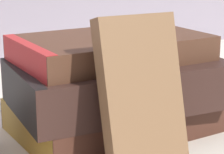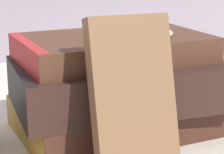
{
  "view_description": "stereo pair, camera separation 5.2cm",
  "coord_description": "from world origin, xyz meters",
  "px_view_note": "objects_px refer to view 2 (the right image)",
  "views": [
    {
      "loc": [
        -0.2,
        -0.42,
        0.21
      ],
      "look_at": [
        0.03,
        0.03,
        0.07
      ],
      "focal_mm": 75.0,
      "sensor_mm": 36.0,
      "label": 1
    },
    {
      "loc": [
        -0.15,
        -0.44,
        0.21
      ],
      "look_at": [
        0.03,
        0.03,
        0.07
      ],
      "focal_mm": 75.0,
      "sensor_mm": 36.0,
      "label": 2
    }
  ],
  "objects_px": {
    "book_flat_middle": "(115,83)",
    "book_leaning_front": "(133,103)",
    "pocket_watch": "(149,33)",
    "reading_glasses": "(34,99)",
    "book_flat_bottom": "(116,115)",
    "book_flat_top": "(109,48)"
  },
  "relations": [
    {
      "from": "book_flat_bottom",
      "to": "book_flat_top",
      "type": "relative_size",
      "value": 1.14
    },
    {
      "from": "book_leaning_front",
      "to": "book_flat_middle",
      "type": "bearing_deg",
      "value": 78.71
    },
    {
      "from": "reading_glasses",
      "to": "book_flat_middle",
      "type": "bearing_deg",
      "value": -91.37
    },
    {
      "from": "book_flat_top",
      "to": "reading_glasses",
      "type": "relative_size",
      "value": 2.21
    },
    {
      "from": "book_flat_middle",
      "to": "book_leaning_front",
      "type": "relative_size",
      "value": 1.56
    },
    {
      "from": "book_flat_middle",
      "to": "reading_glasses",
      "type": "distance_m",
      "value": 0.19
    },
    {
      "from": "book_flat_bottom",
      "to": "book_flat_middle",
      "type": "bearing_deg",
      "value": -121.59
    },
    {
      "from": "book_flat_top",
      "to": "reading_glasses",
      "type": "distance_m",
      "value": 0.19
    },
    {
      "from": "reading_glasses",
      "to": "book_flat_bottom",
      "type": "bearing_deg",
      "value": -87.56
    },
    {
      "from": "book_flat_bottom",
      "to": "pocket_watch",
      "type": "bearing_deg",
      "value": -30.37
    },
    {
      "from": "book_flat_top",
      "to": "book_leaning_front",
      "type": "height_order",
      "value": "book_leaning_front"
    },
    {
      "from": "pocket_watch",
      "to": "reading_glasses",
      "type": "height_order",
      "value": "pocket_watch"
    },
    {
      "from": "book_leaning_front",
      "to": "reading_glasses",
      "type": "height_order",
      "value": "book_leaning_front"
    },
    {
      "from": "book_leaning_front",
      "to": "pocket_watch",
      "type": "xyz_separation_m",
      "value": [
        0.06,
        0.09,
        0.05
      ]
    },
    {
      "from": "book_flat_middle",
      "to": "reading_glasses",
      "type": "height_order",
      "value": "book_flat_middle"
    },
    {
      "from": "book_flat_middle",
      "to": "pocket_watch",
      "type": "distance_m",
      "value": 0.07
    },
    {
      "from": "book_flat_bottom",
      "to": "pocket_watch",
      "type": "height_order",
      "value": "pocket_watch"
    },
    {
      "from": "book_flat_middle",
      "to": "book_leaning_front",
      "type": "xyz_separation_m",
      "value": [
        -0.02,
        -0.1,
        0.01
      ]
    },
    {
      "from": "book_flat_bottom",
      "to": "reading_glasses",
      "type": "distance_m",
      "value": 0.17
    },
    {
      "from": "book_flat_bottom",
      "to": "book_leaning_front",
      "type": "height_order",
      "value": "book_leaning_front"
    },
    {
      "from": "book_flat_top",
      "to": "book_leaning_front",
      "type": "xyz_separation_m",
      "value": [
        -0.02,
        -0.11,
        -0.03
      ]
    },
    {
      "from": "book_flat_middle",
      "to": "pocket_watch",
      "type": "height_order",
      "value": "pocket_watch"
    }
  ]
}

